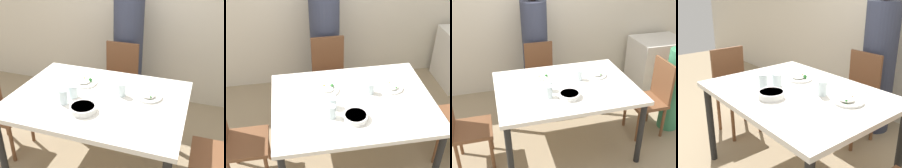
# 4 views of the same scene
# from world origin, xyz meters

# --- Properties ---
(ground_plane) EXTENTS (10.00, 10.00, 0.00)m
(ground_plane) POSITION_xyz_m (0.00, 0.00, 0.00)
(ground_plane) COLOR #998466
(dining_table) EXTENTS (1.45, 1.08, 0.78)m
(dining_table) POSITION_xyz_m (0.00, 0.00, 0.70)
(dining_table) COLOR silver
(dining_table) RESTS_ON ground_plane
(chair_adult_spot) EXTENTS (0.40, 0.40, 0.93)m
(chair_adult_spot) POSITION_xyz_m (-0.09, 0.88, 0.49)
(chair_adult_spot) COLOR brown
(chair_adult_spot) RESTS_ON ground_plane
(person_adult) EXTENTS (0.36, 0.36, 1.64)m
(person_adult) POSITION_xyz_m (-0.09, 1.23, 0.76)
(person_adult) COLOR #33384C
(person_adult) RESTS_ON ground_plane
(bowl_curry) EXTENTS (0.20, 0.20, 0.05)m
(bowl_curry) POSITION_xyz_m (-0.03, -0.24, 0.81)
(bowl_curry) COLOR white
(bowl_curry) RESTS_ON dining_table
(plate_rice_adult) EXTENTS (0.22, 0.22, 0.05)m
(plate_rice_adult) POSITION_xyz_m (-0.20, 0.19, 0.79)
(plate_rice_adult) COLOR white
(plate_rice_adult) RESTS_ON dining_table
(plate_rice_child) EXTENTS (0.23, 0.23, 0.05)m
(plate_rice_child) POSITION_xyz_m (0.40, 0.13, 0.79)
(plate_rice_child) COLOR white
(plate_rice_child) RESTS_ON dining_table
(glass_water_tall) EXTENTS (0.07, 0.07, 0.12)m
(glass_water_tall) POSITION_xyz_m (-0.22, -0.18, 0.84)
(glass_water_tall) COLOR silver
(glass_water_tall) RESTS_ON dining_table
(glass_water_short) EXTENTS (0.08, 0.08, 0.11)m
(glass_water_short) POSITION_xyz_m (-0.20, -0.06, 0.83)
(glass_water_short) COLOR silver
(glass_water_short) RESTS_ON dining_table
(glass_water_center) EXTENTS (0.07, 0.07, 0.11)m
(glass_water_center) POSITION_xyz_m (0.18, 0.09, 0.83)
(glass_water_center) COLOR silver
(glass_water_center) RESTS_ON dining_table
(fork_steel) EXTENTS (0.17, 0.10, 0.01)m
(fork_steel) POSITION_xyz_m (-0.47, -0.28, 0.78)
(fork_steel) COLOR silver
(fork_steel) RESTS_ON dining_table
(spoon_steel) EXTENTS (0.18, 0.04, 0.01)m
(spoon_steel) POSITION_xyz_m (0.30, 0.40, 0.78)
(spoon_steel) COLOR silver
(spoon_steel) RESTS_ON dining_table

